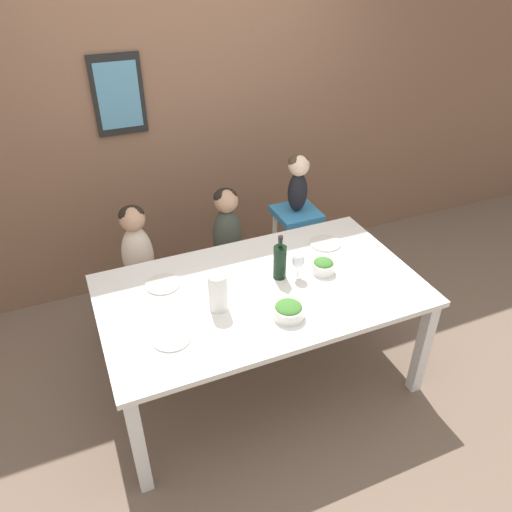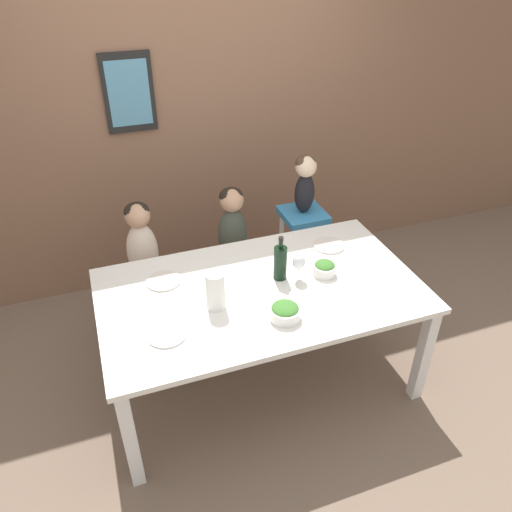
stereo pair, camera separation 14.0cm
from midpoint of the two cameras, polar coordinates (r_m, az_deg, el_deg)
The scene contains 17 objects.
ground_plane at distance 3.47m, azimuth -0.65°, elevation -13.59°, with size 14.00×14.00×0.00m, color #705B4C.
wall_back at distance 3.90m, azimuth -9.11°, elevation 15.39°, with size 10.00×0.09×2.70m.
dining_table at distance 3.01m, azimuth -0.73°, elevation -4.91°, with size 1.89×1.08×0.75m.
chair_far_left at distance 3.67m, azimuth -13.83°, elevation -3.74°, with size 0.38×0.38×0.45m.
chair_far_center at distance 3.78m, azimuth -4.21°, elevation -1.49°, with size 0.38×0.38×0.45m.
chair_right_highchair at distance 3.85m, azimuth 3.49°, elevation 2.81°, with size 0.32×0.33×0.76m.
person_child_left at distance 3.46m, azimuth -14.69°, elevation 1.41°, with size 0.21×0.18×0.59m.
person_child_center at distance 3.57m, azimuth -4.48°, elevation 3.63°, with size 0.21×0.18×0.59m.
person_baby_right at distance 3.64m, azimuth 3.72°, elevation 8.86°, with size 0.15×0.16×0.44m.
wine_bottle at distance 2.99m, azimuth 1.41°, elevation -0.63°, with size 0.08×0.08×0.29m.
paper_towel_roll at distance 2.76m, azimuth -5.83°, elevation -4.14°, with size 0.11×0.11×0.23m.
wine_glass_near at distance 2.99m, azimuth 3.53°, elevation -0.58°, with size 0.08×0.08×0.17m.
salad_bowl_large at distance 2.74m, azimuth 2.26°, elevation -6.24°, with size 0.18×0.18×0.09m.
salad_bowl_small at distance 3.10m, azimuth 6.42°, elevation -1.14°, with size 0.15×0.15×0.09m.
dinner_plate_front_left at distance 2.68m, azimuth -11.13°, elevation -9.20°, with size 0.21×0.21×0.01m.
dinner_plate_back_left at distance 3.05m, azimuth -11.89°, elevation -3.19°, with size 0.21×0.21×0.01m.
dinner_plate_back_right at distance 3.39m, azimuth 6.71°, elevation 1.44°, with size 0.21×0.21×0.01m.
Camera 1 is at (-0.95, -2.15, 2.56)m, focal length 35.00 mm.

